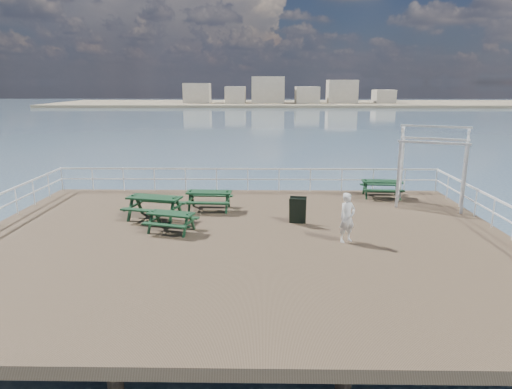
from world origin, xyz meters
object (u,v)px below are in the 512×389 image
object	(u,v)px
trellis_arbor	(432,171)
person	(347,218)
picnic_table_c	(382,185)
picnic_table_d	(155,203)
picnic_table_a	(171,218)
picnic_table_b	(209,196)

from	to	relation	value
trellis_arbor	person	size ratio (longest dim) A/B	2.07
picnic_table_c	trellis_arbor	world-z (taller)	trellis_arbor
picnic_table_d	trellis_arbor	world-z (taller)	trellis_arbor
picnic_table_a	picnic_table_b	distance (m)	2.96
trellis_arbor	person	distance (m)	6.10
picnic_table_c	person	xyz separation A→B (m)	(-2.61, -5.94, 0.26)
picnic_table_d	person	size ratio (longest dim) A/B	1.43
picnic_table_a	picnic_table_d	distance (m)	1.77
picnic_table_b	person	xyz separation A→B (m)	(4.86, -3.70, 0.25)
picnic_table_a	trellis_arbor	bearing A→B (deg)	34.88
picnic_table_c	picnic_table_b	bearing A→B (deg)	-159.55
picnic_table_a	picnic_table_b	world-z (taller)	picnic_table_b
picnic_table_a	picnic_table_c	size ratio (longest dim) A/B	1.02
picnic_table_d	person	distance (m)	7.18
picnic_table_a	picnic_table_d	bearing A→B (deg)	136.84
picnic_table_b	picnic_table_c	world-z (taller)	picnic_table_b
picnic_table_b	person	world-z (taller)	person
person	picnic_table_c	bearing A→B (deg)	36.97
picnic_table_b	picnic_table_d	xyz separation A→B (m)	(-1.90, -1.27, 0.07)
picnic_table_d	trellis_arbor	distance (m)	11.14
picnic_table_b	picnic_table_d	world-z (taller)	picnic_table_d
picnic_table_b	trellis_arbor	size ratio (longest dim) A/B	0.55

